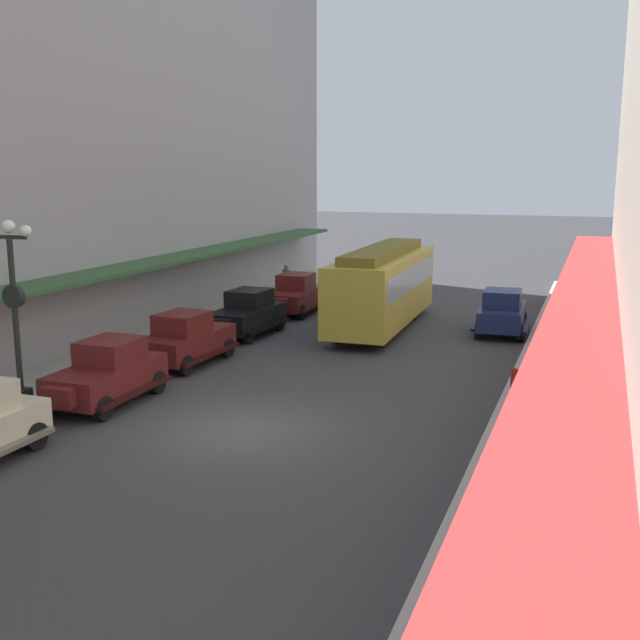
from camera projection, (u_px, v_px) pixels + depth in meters
ground_plane at (240, 430)px, 19.86m from camera, size 200.00×200.00×0.00m
sidewalk_left at (8, 398)px, 22.37m from camera, size 3.00×60.00×0.15m
sidewalk_right at (541, 465)px, 17.31m from camera, size 3.00×60.00×0.15m
parked_car_0 at (502, 311)px, 31.36m from camera, size 2.29×4.31×1.84m
parked_car_2 at (186, 337)px, 26.44m from camera, size 2.31×4.32×1.84m
parked_car_3 at (247, 312)px, 31.09m from camera, size 2.30×4.32×1.84m
parked_car_4 at (107, 371)px, 21.99m from camera, size 2.17×4.27×1.84m
parked_car_5 at (294, 293)px, 35.81m from camera, size 2.29×4.31×1.84m
streetcar at (383, 284)px, 32.16m from camera, size 2.78×9.67×3.46m
lamp_post_with_clock at (15, 306)px, 20.84m from camera, size 1.42×0.44×5.16m
fire_hydrant at (515, 382)px, 22.32m from camera, size 0.24×0.24×0.82m
pedestrian_0 at (559, 302)px, 33.33m from camera, size 0.36×0.24×1.64m
pedestrian_1 at (286, 280)px, 39.75m from camera, size 0.36×0.24×1.64m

